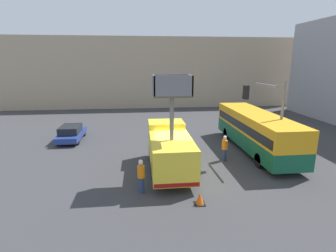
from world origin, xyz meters
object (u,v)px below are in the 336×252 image
Objects in this scene: traffic_light_pole at (269,108)px; traffic_cone_near_truck at (200,199)px; city_bus at (256,129)px; road_worker_directing at (224,148)px; parked_car_curbside at (71,133)px; utility_truck at (170,147)px; road_worker_near_truck at (141,176)px.

traffic_light_pole reaches higher than traffic_cone_near_truck.
city_bus is 9.62m from traffic_cone_near_truck.
road_worker_directing is 0.42× the size of parked_car_curbside.
utility_truck reaches higher than parked_car_curbside.
city_bus is at bearing -140.40° from road_worker_directing.
parked_car_curbside reaches higher than traffic_cone_near_truck.
city_bus is at bearing 83.42° from traffic_light_pole.
traffic_cone_near_truck is at bearing 69.90° from road_worker_directing.
road_worker_near_truck is (-1.80, -2.57, -0.66)m from utility_truck.
road_worker_near_truck is (-8.84, -5.82, -0.81)m from city_bus.
traffic_cone_near_truck is at bearing 43.67° from road_worker_near_truck.
traffic_cone_near_truck is (-3.00, -5.53, -0.61)m from road_worker_directing.
city_bus is at bearing 24.80° from utility_truck.
utility_truck is 1.49× the size of parked_car_curbside.
utility_truck is at bearing 96.46° from city_bus.
traffic_light_pole reaches higher than road_worker_near_truck.
utility_truck is 7.20m from traffic_light_pole.
utility_truck reaches higher than road_worker_near_truck.
road_worker_near_truck is at bearing 105.03° from city_bus.
road_worker_directing is 2.98× the size of traffic_cone_near_truck.
utility_truck is 10.53× the size of traffic_cone_near_truck.
utility_truck reaches higher than city_bus.
traffic_cone_near_truck is at bearing -138.10° from traffic_light_pole.
city_bus is 17.68× the size of traffic_cone_near_truck.
traffic_light_pole is 16.21m from parked_car_curbside.
utility_truck is at bearing -171.03° from traffic_light_pole.
parked_car_curbside is (-8.81, 11.58, 0.42)m from traffic_cone_near_truck.
road_worker_near_truck reaches higher than road_worker_directing.
road_worker_near_truck is at bearing 151.26° from traffic_cone_near_truck.
traffic_light_pole is 1.31× the size of parked_car_curbside.
traffic_light_pole is 3.99m from road_worker_directing.
road_worker_near_truck reaches higher than parked_car_curbside.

